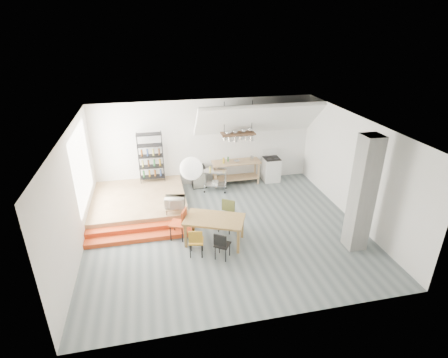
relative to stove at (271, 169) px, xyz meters
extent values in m
plane|color=slate|center=(-2.50, -3.16, -0.48)|extent=(8.00, 8.00, 0.00)
cube|color=silver|center=(-2.50, 0.34, 1.12)|extent=(8.00, 0.04, 3.20)
cube|color=silver|center=(-6.50, -3.16, 1.12)|extent=(0.04, 7.00, 3.20)
cube|color=silver|center=(1.50, -3.16, 1.12)|extent=(0.04, 7.00, 3.20)
cube|color=white|center=(-2.50, -3.16, 2.72)|extent=(8.00, 7.00, 0.02)
cube|color=white|center=(-0.70, -0.26, 2.07)|extent=(4.40, 1.44, 1.32)
cube|color=white|center=(-6.48, -1.66, 1.32)|extent=(0.02, 2.50, 2.20)
cube|color=olive|center=(-5.00, -1.16, -0.28)|extent=(3.00, 3.00, 0.40)
cube|color=#C23E16|center=(-5.00, -3.11, -0.41)|extent=(3.00, 0.35, 0.13)
cube|color=#C23E16|center=(-5.00, -2.76, -0.35)|extent=(3.00, 0.35, 0.27)
cube|color=gray|center=(0.80, -4.66, 1.12)|extent=(0.50, 0.50, 3.20)
cube|color=olive|center=(-1.40, -0.01, 0.40)|extent=(1.80, 0.60, 0.06)
cube|color=olive|center=(-1.40, -0.01, -0.23)|extent=(1.70, 0.55, 0.04)
cube|color=olive|center=(-0.58, 0.21, -0.05)|extent=(0.06, 0.06, 0.86)
cube|color=olive|center=(-2.22, 0.21, -0.05)|extent=(0.06, 0.06, 0.86)
cube|color=olive|center=(-0.58, -0.23, -0.05)|extent=(0.06, 0.06, 0.86)
cube|color=olive|center=(-2.22, -0.23, -0.05)|extent=(0.06, 0.06, 0.86)
cube|color=white|center=(0.00, -0.01, -0.03)|extent=(0.60, 0.60, 0.90)
cube|color=black|center=(0.00, -0.01, 0.44)|extent=(0.58, 0.58, 0.03)
cube|color=white|center=(0.00, 0.27, 0.57)|extent=(0.60, 0.05, 0.25)
cylinder|color=black|center=(0.14, 0.13, 0.46)|extent=(0.18, 0.18, 0.02)
cylinder|color=black|center=(-0.14, 0.13, 0.46)|extent=(0.18, 0.18, 0.02)
cylinder|color=black|center=(0.14, -0.15, 0.46)|extent=(0.18, 0.18, 0.02)
cylinder|color=black|center=(-0.14, -0.15, 0.46)|extent=(0.18, 0.18, 0.02)
cube|color=#41271A|center=(-1.40, -0.21, 1.57)|extent=(1.20, 0.50, 0.05)
cylinder|color=black|center=(-1.90, -0.21, 2.14)|extent=(0.02, 0.02, 1.15)
cylinder|color=black|center=(-0.90, -0.21, 2.14)|extent=(0.02, 0.02, 1.15)
cylinder|color=silver|center=(-1.90, -0.26, 1.43)|extent=(0.16, 0.16, 0.12)
cylinder|color=silver|center=(-1.70, -0.26, 1.41)|extent=(0.20, 0.20, 0.16)
cylinder|color=silver|center=(-1.50, -0.26, 1.39)|extent=(0.16, 0.16, 0.20)
cylinder|color=silver|center=(-1.30, -0.26, 1.43)|extent=(0.20, 0.20, 0.12)
cylinder|color=silver|center=(-1.10, -0.26, 1.41)|extent=(0.16, 0.16, 0.16)
cylinder|color=silver|center=(-0.90, -0.26, 1.39)|extent=(0.20, 0.20, 0.20)
cylinder|color=black|center=(-4.08, 0.22, 0.82)|extent=(0.02, 0.02, 1.80)
cylinder|color=black|center=(-4.92, 0.22, 0.82)|extent=(0.02, 0.02, 1.80)
cylinder|color=black|center=(-4.08, -0.14, 0.82)|extent=(0.02, 0.02, 1.80)
cylinder|color=black|center=(-4.92, -0.14, 0.82)|extent=(0.02, 0.02, 1.80)
cube|color=black|center=(-4.50, 0.04, 0.07)|extent=(0.88, 0.38, 0.02)
cube|color=black|center=(-4.50, 0.04, 0.47)|extent=(0.88, 0.38, 0.02)
cube|color=black|center=(-4.50, 0.04, 0.87)|extent=(0.88, 0.38, 0.02)
cube|color=black|center=(-4.50, 0.04, 1.27)|extent=(0.88, 0.38, 0.02)
cube|color=black|center=(-4.50, 0.04, 1.67)|extent=(0.88, 0.38, 0.03)
cylinder|color=#2E7337|center=(-4.50, 0.04, 0.21)|extent=(0.07, 0.07, 0.24)
cylinder|color=#896316|center=(-4.50, 0.04, 0.61)|extent=(0.07, 0.07, 0.24)
cylinder|color=brown|center=(-4.50, 0.04, 1.01)|extent=(0.07, 0.07, 0.24)
cube|color=olive|center=(-3.90, -2.41, 0.07)|extent=(0.60, 0.40, 0.03)
cylinder|color=black|center=(-3.63, -2.24, -0.01)|extent=(0.02, 0.02, 0.13)
cylinder|color=black|center=(-4.17, -2.24, -0.01)|extent=(0.02, 0.02, 0.13)
cylinder|color=black|center=(-3.63, -2.58, -0.01)|extent=(0.02, 0.02, 0.13)
cylinder|color=black|center=(-4.17, -2.58, -0.01)|extent=(0.02, 0.02, 0.13)
sphere|color=white|center=(-3.48, -3.43, 1.72)|extent=(0.60, 0.60, 0.60)
cube|color=olive|center=(-2.93, -3.66, 0.25)|extent=(1.84, 1.47, 0.06)
cube|color=olive|center=(-2.11, -3.59, -0.13)|extent=(0.09, 0.09, 0.70)
cube|color=olive|center=(-3.45, -3.03, -0.13)|extent=(0.09, 0.09, 0.70)
cube|color=olive|center=(-2.41, -4.30, -0.13)|extent=(0.09, 0.09, 0.70)
cube|color=olive|center=(-3.75, -3.73, -0.13)|extent=(0.09, 0.09, 0.70)
cube|color=#B9811F|center=(-3.51, -4.13, -0.05)|extent=(0.45, 0.45, 0.04)
cube|color=#B9811F|center=(-3.54, -4.29, 0.18)|extent=(0.36, 0.11, 0.33)
cylinder|color=black|center=(-3.69, -4.25, -0.27)|extent=(0.03, 0.03, 0.42)
cylinder|color=black|center=(-3.39, -4.31, -0.27)|extent=(0.03, 0.03, 0.42)
cylinder|color=black|center=(-3.63, -3.95, -0.27)|extent=(0.03, 0.03, 0.42)
cylinder|color=black|center=(-3.33, -4.01, -0.27)|extent=(0.03, 0.03, 0.42)
cube|color=black|center=(-2.86, -4.40, -0.07)|extent=(0.50, 0.50, 0.04)
cube|color=black|center=(-2.95, -4.54, 0.16)|extent=(0.31, 0.22, 0.32)
cylinder|color=black|center=(-3.06, -4.44, -0.28)|extent=(0.03, 0.03, 0.40)
cylinder|color=black|center=(-2.82, -4.60, -0.28)|extent=(0.03, 0.03, 0.40)
cylinder|color=black|center=(-2.90, -4.20, -0.28)|extent=(0.03, 0.03, 0.40)
cylinder|color=black|center=(-2.66, -4.36, -0.28)|extent=(0.03, 0.03, 0.40)
cube|color=#505628|center=(-2.49, -3.14, 0.00)|extent=(0.59, 0.59, 0.04)
cube|color=#505628|center=(-2.38, -2.98, 0.26)|extent=(0.36, 0.26, 0.37)
cylinder|color=black|center=(-2.25, -3.09, -0.25)|extent=(0.03, 0.03, 0.47)
cylinder|color=black|center=(-2.53, -2.90, -0.25)|extent=(0.03, 0.03, 0.47)
cylinder|color=black|center=(-2.44, -3.37, -0.25)|extent=(0.03, 0.03, 0.47)
cylinder|color=black|center=(-2.72, -3.19, -0.25)|extent=(0.03, 0.03, 0.47)
cube|color=#C7471C|center=(-3.90, -3.25, 0.00)|extent=(0.57, 0.57, 0.04)
cube|color=#C7471C|center=(-3.72, -3.33, 0.27)|extent=(0.20, 0.39, 0.38)
cylinder|color=black|center=(-3.81, -3.47, -0.24)|extent=(0.03, 0.03, 0.47)
cylinder|color=black|center=(-3.67, -3.16, -0.24)|extent=(0.03, 0.03, 0.47)
cylinder|color=black|center=(-4.13, -3.34, -0.24)|extent=(0.03, 0.03, 0.47)
cylinder|color=black|center=(-3.99, -3.02, -0.24)|extent=(0.03, 0.03, 0.47)
cube|color=silver|center=(-2.29, -0.46, 0.30)|extent=(0.89, 0.66, 0.04)
cube|color=silver|center=(-2.29, -0.46, -0.21)|extent=(0.89, 0.66, 0.03)
cylinder|color=silver|center=(-1.88, -0.38, -0.08)|extent=(0.03, 0.03, 0.76)
sphere|color=black|center=(-1.88, -0.38, -0.45)|extent=(0.07, 0.07, 0.07)
cylinder|color=silver|center=(-2.59, -0.16, -0.08)|extent=(0.03, 0.03, 0.76)
sphere|color=black|center=(-2.59, -0.16, -0.45)|extent=(0.07, 0.07, 0.07)
cylinder|color=silver|center=(-2.00, -0.75, -0.08)|extent=(0.03, 0.03, 0.76)
sphere|color=black|center=(-2.00, -0.75, -0.45)|extent=(0.07, 0.07, 0.07)
cylinder|color=silver|center=(-2.71, -0.53, -0.08)|extent=(0.03, 0.03, 0.76)
sphere|color=black|center=(-2.71, -0.53, -0.45)|extent=(0.07, 0.07, 0.07)
cube|color=black|center=(-2.83, 0.04, -0.07)|extent=(0.48, 0.48, 0.82)
imported|color=beige|center=(-3.90, -2.41, 0.25)|extent=(0.66, 0.51, 0.33)
imported|color=silver|center=(-1.39, -0.06, 0.46)|extent=(0.25, 0.25, 0.05)
camera|label=1|loc=(-4.42, -11.78, 5.21)|focal=28.00mm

